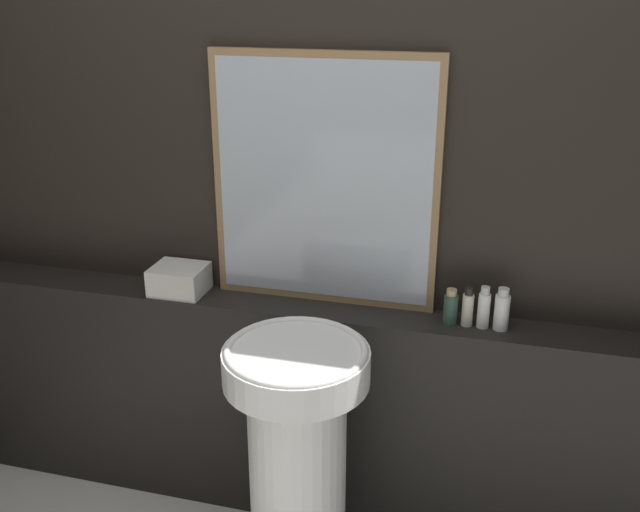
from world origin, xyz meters
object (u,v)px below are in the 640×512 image
at_px(conditioner_bottle, 468,308).
at_px(lotion_bottle, 484,309).
at_px(shampoo_bottle, 451,308).
at_px(mirror, 324,183).
at_px(towel_stack, 179,279).
at_px(pedestal_sink, 297,458).
at_px(body_wash_bottle, 502,310).

distance_m(conditioner_bottle, lotion_bottle, 0.05).
distance_m(shampoo_bottle, conditioner_bottle, 0.06).
bearing_deg(mirror, lotion_bottle, -7.42).
xyz_separation_m(mirror, lotion_bottle, (0.57, -0.07, -0.37)).
relative_size(towel_stack, conditioner_bottle, 1.42).
xyz_separation_m(mirror, shampoo_bottle, (0.46, -0.07, -0.38)).
relative_size(shampoo_bottle, conditioner_bottle, 0.91).
bearing_deg(shampoo_bottle, pedestal_sink, -138.75).
relative_size(pedestal_sink, shampoo_bottle, 7.44).
xyz_separation_m(towel_stack, lotion_bottle, (1.11, 0.00, 0.02)).
xyz_separation_m(mirror, towel_stack, (-0.54, -0.07, -0.39)).
relative_size(pedestal_sink, body_wash_bottle, 6.31).
relative_size(pedestal_sink, towel_stack, 4.79).
bearing_deg(conditioner_bottle, body_wash_bottle, 0.00).
relative_size(shampoo_bottle, lotion_bottle, 0.86).
height_order(shampoo_bottle, conditioner_bottle, conditioner_bottle).
distance_m(pedestal_sink, shampoo_bottle, 0.71).
height_order(shampoo_bottle, lotion_bottle, lotion_bottle).
bearing_deg(mirror, body_wash_bottle, -6.74).
bearing_deg(conditioner_bottle, lotion_bottle, 0.00).
distance_m(towel_stack, lotion_bottle, 1.11).
bearing_deg(towel_stack, pedestal_sink, -33.75).
xyz_separation_m(pedestal_sink, conditioner_bottle, (0.49, 0.38, 0.43)).
distance_m(mirror, lotion_bottle, 0.69).
height_order(shampoo_bottle, body_wash_bottle, body_wash_bottle).
relative_size(conditioner_bottle, lotion_bottle, 0.94).
bearing_deg(pedestal_sink, conditioner_bottle, 37.81).
bearing_deg(lotion_bottle, shampoo_bottle, 180.00).
height_order(pedestal_sink, lotion_bottle, lotion_bottle).
bearing_deg(body_wash_bottle, mirror, 173.26).
height_order(conditioner_bottle, lotion_bottle, lotion_bottle).
height_order(towel_stack, lotion_bottle, lotion_bottle).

